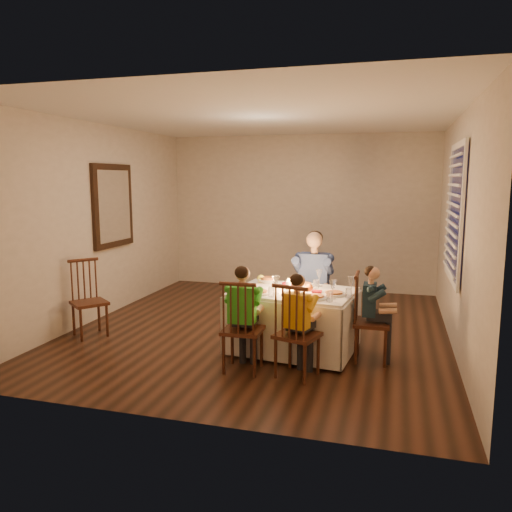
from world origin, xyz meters
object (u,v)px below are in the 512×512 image
(chair_adult, at_px, (313,333))
(child_green, at_px, (243,370))
(chair_extra, at_px, (91,336))
(chair_end, at_px, (370,361))
(child_yellow, at_px, (297,376))
(child_teal, at_px, (370,361))
(chair_near_left, at_px, (243,370))
(serving_bowl, at_px, (268,281))
(chair_near_right, at_px, (297,376))
(adult, at_px, (313,333))
(dining_table, at_px, (293,308))

(chair_adult, xyz_separation_m, child_green, (-0.47, -1.37, 0.00))
(chair_extra, relative_size, child_green, 0.88)
(chair_end, xyz_separation_m, child_green, (-1.20, -0.61, 0.00))
(child_green, xyz_separation_m, child_yellow, (0.54, -0.01, 0.00))
(chair_adult, bearing_deg, child_teal, -43.30)
(child_green, distance_m, child_yellow, 0.54)
(chair_near_left, bearing_deg, serving_bowl, -91.19)
(chair_end, bearing_deg, chair_near_right, 132.54)
(child_green, bearing_deg, serving_bowl, -91.19)
(chair_near_right, xyz_separation_m, adult, (-0.07, 1.38, 0.00))
(chair_near_right, height_order, serving_bowl, serving_bowl)
(chair_near_left, xyz_separation_m, chair_extra, (-2.09, 0.54, 0.00))
(chair_extra, bearing_deg, dining_table, -48.44)
(chair_end, distance_m, chair_extra, 3.29)
(dining_table, distance_m, chair_adult, 0.84)
(dining_table, xyz_separation_m, child_teal, (0.84, -0.08, -0.48))
(child_yellow, bearing_deg, chair_adult, -70.67)
(adult, xyz_separation_m, serving_bowl, (-0.48, -0.37, 0.70))
(chair_extra, distance_m, adult, 2.69)
(chair_near_right, bearing_deg, child_green, 15.15)
(chair_adult, relative_size, serving_bowl, 4.55)
(child_teal, bearing_deg, dining_table, 84.01)
(chair_near_left, distance_m, chair_near_right, 0.54)
(dining_table, distance_m, child_teal, 0.97)
(chair_end, relative_size, adult, 0.73)
(dining_table, xyz_separation_m, chair_near_right, (0.18, -0.70, -0.48))
(chair_near_left, bearing_deg, chair_extra, -16.19)
(chair_near_right, bearing_deg, chair_near_left, 15.15)
(chair_adult, bearing_deg, chair_near_right, -84.14)
(chair_extra, height_order, serving_bowl, serving_bowl)
(chair_end, relative_size, child_green, 0.88)
(dining_table, distance_m, serving_bowl, 0.53)
(child_teal, bearing_deg, chair_near_left, 116.10)
(chair_near_left, relative_size, child_yellow, 0.92)
(chair_adult, bearing_deg, adult, 0.00)
(adult, bearing_deg, serving_bowl, -139.74)
(chair_end, bearing_deg, chair_extra, 90.40)
(chair_near_right, distance_m, child_green, 0.54)
(chair_adult, height_order, chair_end, same)
(dining_table, distance_m, chair_extra, 2.50)
(chair_adult, bearing_deg, dining_table, -96.34)
(chair_end, relative_size, chair_extra, 1.00)
(dining_table, distance_m, chair_end, 0.97)
(chair_near_right, height_order, child_teal, child_teal)
(dining_table, distance_m, adult, 0.84)
(chair_extra, distance_m, child_teal, 3.29)
(chair_adult, distance_m, chair_near_left, 1.45)
(chair_near_right, xyz_separation_m, child_green, (-0.54, 0.01, 0.00))
(chair_near_right, relative_size, chair_end, 1.00)
(dining_table, bearing_deg, adult, 87.43)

